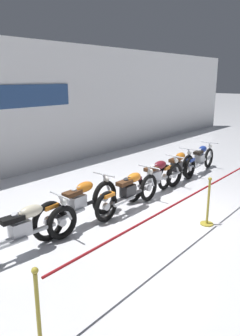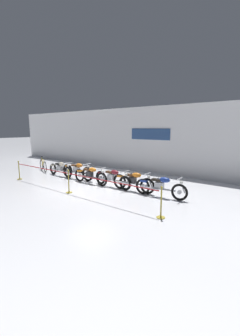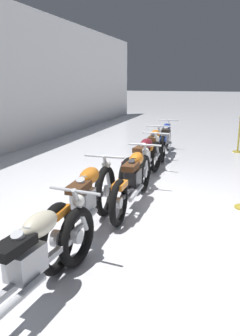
{
  "view_description": "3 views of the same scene",
  "coord_description": "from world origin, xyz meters",
  "px_view_note": "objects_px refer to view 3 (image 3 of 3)",
  "views": [
    {
      "loc": [
        -6.27,
        -4.0,
        3.02
      ],
      "look_at": [
        -0.53,
        0.8,
        0.96
      ],
      "focal_mm": 35.0,
      "sensor_mm": 36.0,
      "label": 1
    },
    {
      "loc": [
        7.66,
        -7.48,
        2.85
      ],
      "look_at": [
        0.91,
        1.04,
        0.92
      ],
      "focal_mm": 24.0,
      "sensor_mm": 36.0,
      "label": 2
    },
    {
      "loc": [
        -5.58,
        -0.93,
        2.04
      ],
      "look_at": [
        0.11,
        0.92,
        0.44
      ],
      "focal_mm": 35.0,
      "sensor_mm": 36.0,
      "label": 3
    }
  ],
  "objects_px": {
    "motorcycle_orange_4": "(154,148)",
    "motorcycle_orange_1": "(85,204)",
    "motorcycle_cream_0": "(31,263)",
    "motorcycle_orange_2": "(134,179)",
    "motorcycle_maroon_3": "(143,160)",
    "stanchion_mid_right": "(238,140)",
    "motorcycle_blue_5": "(166,139)"
  },
  "relations": [
    {
      "from": "motorcycle_orange_4",
      "to": "motorcycle_orange_1",
      "type": "bearing_deg",
      "value": 179.06
    },
    {
      "from": "motorcycle_cream_0",
      "to": "motorcycle_orange_4",
      "type": "distance_m",
      "value": 5.31
    },
    {
      "from": "motorcycle_cream_0",
      "to": "motorcycle_orange_1",
      "type": "xyz_separation_m",
      "value": [
        1.42,
        0.09,
        0.04
      ]
    },
    {
      "from": "motorcycle_orange_4",
      "to": "motorcycle_orange_2",
      "type": "bearing_deg",
      "value": -175.17
    },
    {
      "from": "motorcycle_maroon_3",
      "to": "stanchion_mid_right",
      "type": "distance_m",
      "value": 4.16
    },
    {
      "from": "motorcycle_orange_1",
      "to": "motorcycle_maroon_3",
      "type": "bearing_deg",
      "value": -2.31
    },
    {
      "from": "motorcycle_cream_0",
      "to": "motorcycle_orange_2",
      "type": "distance_m",
      "value": 2.76
    },
    {
      "from": "motorcycle_orange_1",
      "to": "motorcycle_blue_5",
      "type": "distance_m",
      "value": 5.29
    },
    {
      "from": "motorcycle_orange_4",
      "to": "motorcycle_maroon_3",
      "type": "bearing_deg",
      "value": -177.9
    },
    {
      "from": "motorcycle_orange_4",
      "to": "motorcycle_cream_0",
      "type": "bearing_deg",
      "value": -179.67
    },
    {
      "from": "motorcycle_orange_2",
      "to": "motorcycle_cream_0",
      "type": "bearing_deg",
      "value": 176.16
    },
    {
      "from": "motorcycle_blue_5",
      "to": "motorcycle_orange_2",
      "type": "bearing_deg",
      "value": -177.34
    },
    {
      "from": "motorcycle_maroon_3",
      "to": "stanchion_mid_right",
      "type": "xyz_separation_m",
      "value": [
        3.68,
        -1.93,
        -0.1
      ]
    },
    {
      "from": "motorcycle_cream_0",
      "to": "motorcycle_orange_1",
      "type": "relative_size",
      "value": 0.96
    },
    {
      "from": "motorcycle_cream_0",
      "to": "motorcycle_maroon_3",
      "type": "relative_size",
      "value": 0.97
    },
    {
      "from": "motorcycle_orange_1",
      "to": "motorcycle_cream_0",
      "type": "bearing_deg",
      "value": -176.21
    },
    {
      "from": "motorcycle_cream_0",
      "to": "motorcycle_blue_5",
      "type": "relative_size",
      "value": 1.0
    },
    {
      "from": "motorcycle_cream_0",
      "to": "motorcycle_orange_4",
      "type": "height_order",
      "value": "motorcycle_orange_4"
    },
    {
      "from": "motorcycle_blue_5",
      "to": "stanchion_mid_right",
      "type": "bearing_deg",
      "value": -61.28
    },
    {
      "from": "motorcycle_orange_1",
      "to": "motorcycle_blue_5",
      "type": "height_order",
      "value": "motorcycle_orange_1"
    },
    {
      "from": "motorcycle_maroon_3",
      "to": "motorcycle_blue_5",
      "type": "xyz_separation_m",
      "value": [
        2.61,
        0.01,
        0.01
      ]
    },
    {
      "from": "motorcycle_cream_0",
      "to": "motorcycle_orange_4",
      "type": "bearing_deg",
      "value": 0.33
    },
    {
      "from": "motorcycle_cream_0",
      "to": "motorcycle_orange_4",
      "type": "relative_size",
      "value": 1.06
    },
    {
      "from": "motorcycle_blue_5",
      "to": "motorcycle_orange_1",
      "type": "bearing_deg",
      "value": 178.97
    },
    {
      "from": "motorcycle_blue_5",
      "to": "stanchion_mid_right",
      "type": "relative_size",
      "value": 2.2
    },
    {
      "from": "motorcycle_orange_2",
      "to": "stanchion_mid_right",
      "type": "height_order",
      "value": "stanchion_mid_right"
    },
    {
      "from": "motorcycle_orange_2",
      "to": "stanchion_mid_right",
      "type": "xyz_separation_m",
      "value": [
        5.02,
        -1.76,
        -0.11
      ]
    },
    {
      "from": "motorcycle_blue_5",
      "to": "stanchion_mid_right",
      "type": "distance_m",
      "value": 2.22
    },
    {
      "from": "motorcycle_orange_1",
      "to": "motorcycle_blue_5",
      "type": "relative_size",
      "value": 1.04
    },
    {
      "from": "motorcycle_orange_1",
      "to": "motorcycle_orange_2",
      "type": "relative_size",
      "value": 1.05
    },
    {
      "from": "motorcycle_maroon_3",
      "to": "motorcycle_blue_5",
      "type": "relative_size",
      "value": 1.03
    },
    {
      "from": "motorcycle_cream_0",
      "to": "motorcycle_orange_2",
      "type": "height_order",
      "value": "motorcycle_orange_2"
    }
  ]
}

